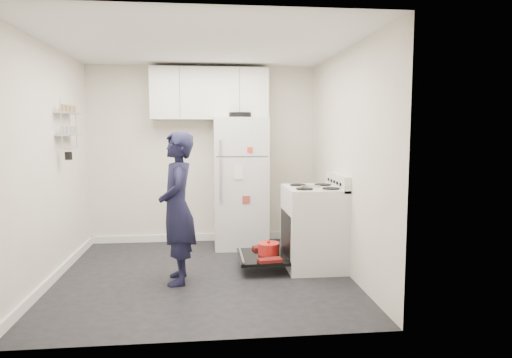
{
  "coord_description": "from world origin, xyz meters",
  "views": [
    {
      "loc": [
        0.04,
        -4.97,
        1.62
      ],
      "look_at": [
        0.6,
        0.18,
        1.05
      ],
      "focal_mm": 32.0,
      "sensor_mm": 36.0,
      "label": 1
    }
  ],
  "objects": [
    {
      "name": "refrigerator",
      "position": [
        0.5,
        1.25,
        0.89
      ],
      "size": [
        0.72,
        0.74,
        1.84
      ],
      "color": "silver",
      "rests_on": "ground"
    },
    {
      "name": "wall_shelf_rack",
      "position": [
        -1.52,
        0.49,
        1.68
      ],
      "size": [
        0.14,
        0.6,
        0.61
      ],
      "color": "#B2B2B7",
      "rests_on": "room"
    },
    {
      "name": "open_oven_door",
      "position": [
        0.7,
        0.16,
        0.18
      ],
      "size": [
        0.55,
        0.72,
        0.21
      ],
      "color": "black",
      "rests_on": "ground"
    },
    {
      "name": "upper_cabinets",
      "position": [
        0.1,
        1.43,
        2.1
      ],
      "size": [
        1.6,
        0.33,
        0.7
      ],
      "primitive_type": "cube",
      "color": "silver",
      "rests_on": "room"
    },
    {
      "name": "room",
      "position": [
        -0.03,
        0.03,
        1.21
      ],
      "size": [
        3.21,
        3.21,
        2.51
      ],
      "color": "black",
      "rests_on": "ground"
    },
    {
      "name": "person",
      "position": [
        -0.27,
        -0.19,
        0.8
      ],
      "size": [
        0.42,
        0.6,
        1.59
      ],
      "primitive_type": "imported",
      "rotation": [
        0.0,
        0.0,
        -1.51
      ],
      "color": "black",
      "rests_on": "ground"
    },
    {
      "name": "electric_range",
      "position": [
        1.26,
        0.15,
        0.47
      ],
      "size": [
        0.66,
        0.76,
        1.1
      ],
      "color": "silver",
      "rests_on": "ground"
    }
  ]
}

